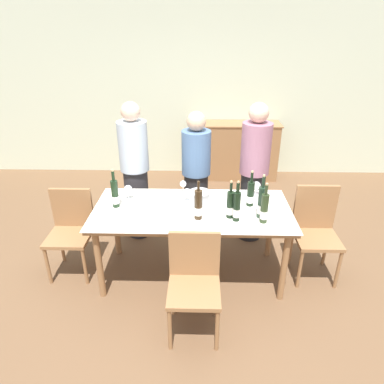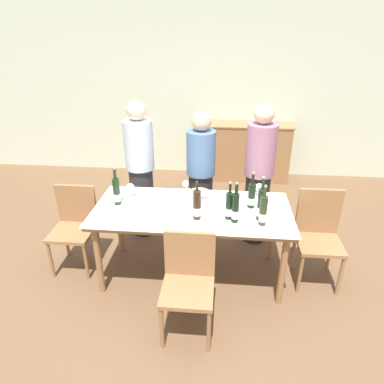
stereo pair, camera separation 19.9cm
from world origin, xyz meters
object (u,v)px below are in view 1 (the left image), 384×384
chair_left_end (71,226)px  person_guest_right (254,174)px  sideboard_cabinet (236,151)px  wine_bottle_0 (264,209)px  wine_bottle_4 (261,203)px  dining_table (192,216)px  wine_bottle_3 (198,206)px  wine_glass_3 (128,190)px  chair_right_end (316,227)px  person_guest_left (196,177)px  wine_glass_0 (183,184)px  person_host (135,173)px  wine_bottle_1 (230,205)px  wine_glass_1 (187,193)px  wine_bottle_2 (115,194)px  wine_bottle_5 (237,207)px  wine_bottle_6 (250,194)px  ice_bucket (199,200)px  chair_near_front (194,278)px  wine_glass_2 (256,186)px

chair_left_end → person_guest_right: bearing=18.8°
sideboard_cabinet → wine_bottle_0: 2.87m
wine_bottle_0 → wine_bottle_4: bearing=98.0°
dining_table → wine_bottle_3: 0.28m
wine_bottle_3 → chair_left_end: size_ratio=0.42×
wine_glass_3 → chair_right_end: size_ratio=0.16×
person_guest_left → wine_glass_0: bearing=-107.0°
dining_table → chair_left_end: 1.26m
person_host → wine_bottle_1: bearing=-41.6°
wine_glass_1 → person_guest_left: (0.08, 0.63, -0.10)m
wine_bottle_2 → wine_bottle_4: 1.38m
wine_bottle_5 → wine_bottle_6: size_ratio=1.07×
ice_bucket → person_guest_left: (-0.04, 0.81, -0.11)m
wine_bottle_5 → wine_glass_3: 1.12m
wine_bottle_2 → person_host: (0.06, 0.73, -0.08)m
sideboard_cabinet → wine_bottle_5: (-0.27, -2.82, 0.43)m
sideboard_cabinet → chair_near_front: size_ratio=1.63×
wine_bottle_0 → chair_near_front: (-0.61, -0.45, -0.40)m
wine_glass_0 → chair_left_end: bearing=-166.3°
wine_glass_1 → wine_bottle_3: bearing=-71.6°
chair_right_end → person_guest_left: person_guest_left is taller
wine_bottle_2 → chair_left_end: 0.64m
chair_near_front → person_guest_left: 1.49m
wine_glass_3 → sideboard_cabinet: bearing=61.4°
wine_bottle_6 → chair_left_end: 1.84m
person_host → wine_bottle_6: bearing=-28.5°
wine_bottle_5 → person_guest_left: (-0.37, 0.99, -0.14)m
dining_table → person_guest_left: 0.79m
wine_glass_0 → chair_near_front: bearing=-82.5°
sideboard_cabinet → person_guest_right: size_ratio=0.86×
wine_glass_2 → person_guest_left: bearing=144.3°
wine_bottle_4 → wine_bottle_2: bearing=172.9°
dining_table → wine_bottle_3: size_ratio=5.12×
wine_bottle_0 → wine_glass_1: bearing=150.7°
dining_table → wine_bottle_1: (0.35, -0.15, 0.20)m
ice_bucket → chair_right_end: ice_bucket is taller
wine_glass_3 → person_host: (-0.03, 0.57, -0.05)m
person_host → person_guest_right: person_guest_right is taller
wine_bottle_6 → wine_glass_3: bearing=175.0°
sideboard_cabinet → wine_bottle_4: wine_bottle_4 is taller
wine_bottle_0 → wine_glass_1: size_ratio=2.75×
wine_bottle_4 → wine_glass_0: size_ratio=3.13×
wine_glass_2 → chair_right_end: (0.58, -0.25, -0.33)m
chair_right_end → person_guest_right: bearing=130.3°
wine_bottle_3 → chair_right_end: (1.18, 0.27, -0.36)m
wine_bottle_6 → person_guest_left: person_guest_left is taller
wine_bottle_4 → wine_glass_2: 0.48m
person_host → dining_table: bearing=-48.5°
person_host → wine_glass_3: bearing=-86.9°
wine_bottle_4 → wine_glass_3: bearing=165.3°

